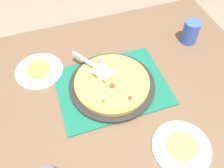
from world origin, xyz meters
TOP-DOWN VIEW (x-y plane):
  - ground_plane at (0.00, 0.00)m, footprint 8.00×8.00m
  - dining_table at (0.00, 0.00)m, footprint 1.40×1.00m
  - placemat at (0.00, 0.00)m, footprint 0.48×0.36m
  - pizza_pan at (0.00, 0.00)m, footprint 0.38×0.38m
  - pizza at (0.00, -0.00)m, footprint 0.33×0.33m
  - plate_near_left at (0.30, -0.19)m, footprint 0.22×0.22m
  - plate_far_right at (-0.15, 0.35)m, footprint 0.22×0.22m
  - served_slice_left at (0.30, -0.19)m, footprint 0.11×0.11m
  - served_slice_right at (-0.15, 0.35)m, footprint 0.11×0.11m
  - cup_corner at (-0.47, -0.16)m, footprint 0.08×0.08m
  - pizza_server at (0.05, -0.08)m, footprint 0.16×0.22m

SIDE VIEW (x-z plane):
  - ground_plane at x=0.00m, z-range 0.00..0.00m
  - dining_table at x=0.00m, z-range 0.27..1.02m
  - placemat at x=0.00m, z-range 0.75..0.76m
  - plate_near_left at x=0.30m, z-range 0.75..0.76m
  - plate_far_right at x=-0.15m, z-range 0.75..0.76m
  - pizza_pan at x=0.00m, z-range 0.76..0.77m
  - served_slice_left at x=0.30m, z-range 0.76..0.78m
  - served_slice_right at x=-0.15m, z-range 0.76..0.78m
  - pizza at x=0.00m, z-range 0.76..0.81m
  - cup_corner at x=-0.47m, z-range 0.75..0.87m
  - pizza_server at x=0.05m, z-range 0.81..0.82m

